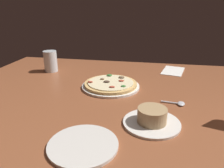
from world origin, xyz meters
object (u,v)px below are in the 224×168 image
(pizza_main, at_px, (111,85))
(water_glass, at_px, (51,62))
(ramekin_on_saucer, at_px, (152,118))
(spoon, at_px, (178,103))
(paper_menu, at_px, (173,71))
(side_plate, at_px, (83,145))

(pizza_main, bearing_deg, water_glass, -25.47)
(ramekin_on_saucer, bearing_deg, pizza_main, -56.88)
(pizza_main, height_order, spoon, pizza_main)
(paper_menu, bearing_deg, pizza_main, 58.88)
(pizza_main, height_order, side_plate, pizza_main)
(side_plate, bearing_deg, pizza_main, -88.76)
(pizza_main, bearing_deg, paper_menu, -134.29)
(water_glass, bearing_deg, pizza_main, 154.53)
(paper_menu, bearing_deg, side_plate, 81.87)
(water_glass, bearing_deg, paper_menu, -169.27)
(pizza_main, relative_size, water_glass, 2.28)
(ramekin_on_saucer, bearing_deg, spoon, -121.38)
(pizza_main, distance_m, spoon, 0.32)
(ramekin_on_saucer, bearing_deg, water_glass, -39.65)
(water_glass, height_order, side_plate, water_glass)
(side_plate, distance_m, spoon, 0.43)
(spoon, bearing_deg, water_glass, -24.85)
(ramekin_on_saucer, distance_m, spoon, 0.19)
(paper_menu, bearing_deg, ramekin_on_saucer, 92.59)
(ramekin_on_saucer, xyz_separation_m, water_glass, (0.58, -0.48, 0.03))
(side_plate, xyz_separation_m, spoon, (-0.29, -0.32, 0.00))
(water_glass, height_order, spoon, water_glass)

